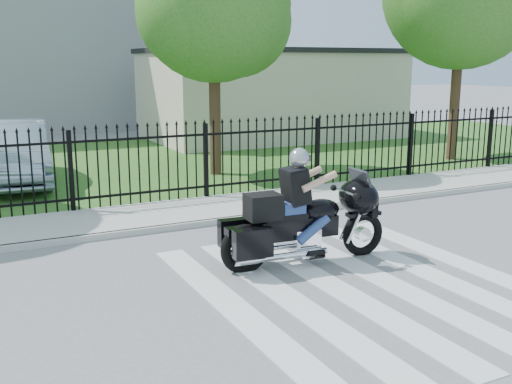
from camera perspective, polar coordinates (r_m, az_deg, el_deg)
name	(u,v)px	position (r m, az deg, el deg)	size (l,w,h in m)	color
ground	(363,285)	(8.87, 10.14, -8.75)	(120.00, 120.00, 0.00)	slate
crosswalk	(363,285)	(8.87, 10.14, -8.72)	(5.00, 5.50, 0.01)	silver
sidewalk	(224,208)	(13.01, -3.08, -1.50)	(40.00, 2.00, 0.12)	#ADAAA3
curb	(244,218)	(12.13, -1.18, -2.51)	(40.00, 0.12, 0.12)	#ADAAA3
grass_strip	(136,163)	(19.51, -11.36, 2.76)	(40.00, 12.00, 0.02)	#2D551D
iron_fence	(206,163)	(13.74, -4.79, 2.80)	(26.00, 0.04, 1.80)	black
tree_mid	(213,5)	(16.97, -4.08, 17.35)	(4.20, 4.20, 6.78)	#382316
building_low	(271,96)	(25.63, 1.41, 9.13)	(10.00, 6.00, 3.50)	beige
building_low_roof	(271,51)	(25.60, 1.44, 13.27)	(10.20, 6.20, 0.20)	black
motorcycle_rider	(302,216)	(9.46, 4.37, -2.30)	(2.89, 0.98, 1.91)	black
parked_car	(13,153)	(16.89, -22.14, 3.48)	(1.73, 4.96, 1.63)	#92A1B7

